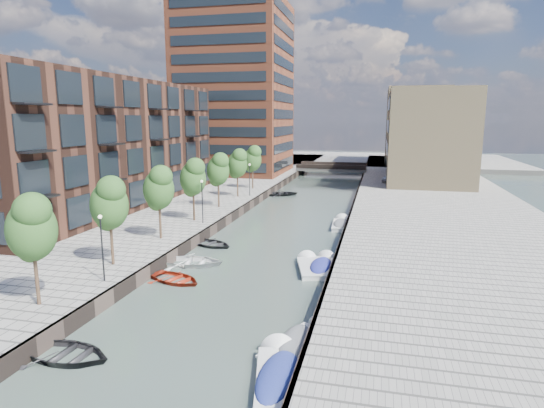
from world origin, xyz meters
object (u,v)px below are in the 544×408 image
(bridge, at_px, (332,168))
(tree_2, at_px, (159,187))
(car, at_px, (390,178))
(motorboat_0, at_px, (278,374))
(sloop_0, at_px, (67,358))
(tree_5, at_px, (237,163))
(motorboat_1, at_px, (300,343))
(tree_6, at_px, (252,158))
(motorboat_2, at_px, (309,267))
(sloop_3, at_px, (192,265))
(tree_3, at_px, (193,176))
(sloop_1, at_px, (211,246))
(tree_0, at_px, (31,226))
(sloop_2, at_px, (176,281))
(sloop_4, at_px, (281,195))
(tree_1, at_px, (109,202))
(motorboat_3, at_px, (322,266))
(tree_4, at_px, (218,169))
(motorboat_4, at_px, (341,224))

(bridge, relative_size, tree_2, 2.18)
(tree_2, distance_m, car, 43.89)
(motorboat_0, bearing_deg, sloop_0, -176.30)
(tree_5, xyz_separation_m, motorboat_1, (14.06, -34.41, -5.12))
(tree_6, distance_m, motorboat_2, 32.86)
(sloop_3, height_order, motorboat_1, motorboat_1)
(tree_3, height_order, sloop_1, tree_3)
(tree_0, bearing_deg, sloop_2, 59.08)
(motorboat_0, relative_size, motorboat_1, 1.11)
(tree_2, height_order, sloop_4, tree_2)
(tree_6, bearing_deg, sloop_4, 12.41)
(motorboat_0, bearing_deg, tree_3, 120.25)
(tree_5, distance_m, car, 26.72)
(sloop_2, xyz_separation_m, motorboat_0, (9.23, -9.72, 0.20))
(car, bearing_deg, tree_0, -91.01)
(tree_2, bearing_deg, tree_5, 90.00)
(sloop_1, bearing_deg, sloop_2, -152.81)
(sloop_1, distance_m, car, 40.38)
(tree_1, relative_size, sloop_2, 1.48)
(tree_2, relative_size, tree_6, 1.00)
(bridge, distance_m, tree_3, 47.92)
(sloop_3, distance_m, car, 45.13)
(tree_2, relative_size, motorboat_2, 1.25)
(sloop_3, relative_size, motorboat_3, 1.02)
(tree_2, height_order, tree_5, same)
(tree_0, distance_m, tree_4, 28.00)
(tree_5, distance_m, motorboat_0, 40.10)
(tree_0, distance_m, tree_1, 7.00)
(tree_5, height_order, motorboat_2, tree_5)
(tree_4, relative_size, tree_6, 1.00)
(tree_6, bearing_deg, tree_4, -90.00)
(sloop_2, distance_m, motorboat_0, 13.40)
(sloop_2, height_order, sloop_4, sloop_4)
(motorboat_2, xyz_separation_m, motorboat_3, (0.91, 0.07, 0.10))
(sloop_4, xyz_separation_m, car, (15.07, 10.49, 1.69))
(tree_6, bearing_deg, tree_3, -90.00)
(motorboat_1, relative_size, motorboat_2, 1.00)
(tree_4, relative_size, motorboat_2, 1.25)
(tree_3, distance_m, sloop_4, 22.86)
(sloop_2, height_order, motorboat_3, motorboat_3)
(sloop_0, bearing_deg, tree_4, 10.64)
(tree_5, height_order, motorboat_4, tree_5)
(tree_3, xyz_separation_m, tree_4, (0.00, 7.00, 0.00))
(tree_3, distance_m, sloop_2, 15.30)
(tree_4, relative_size, sloop_0, 1.35)
(tree_2, bearing_deg, sloop_0, -77.11)
(sloop_3, bearing_deg, sloop_1, -2.49)
(tree_0, bearing_deg, tree_4, 90.00)
(tree_1, height_order, sloop_1, tree_1)
(motorboat_4, bearing_deg, motorboat_1, -89.60)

